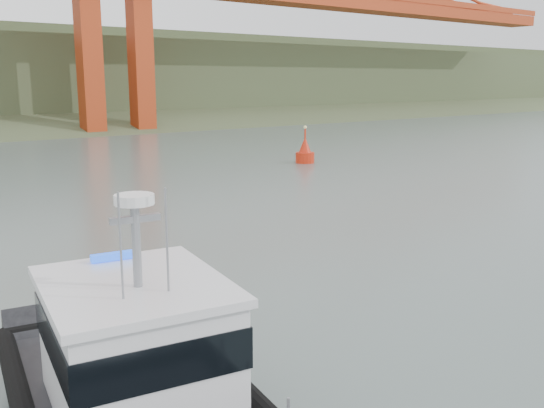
{
  "coord_description": "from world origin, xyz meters",
  "views": [
    {
      "loc": [
        -15.4,
        -11.91,
        7.94
      ],
      "look_at": [
        0.94,
        9.47,
        2.4
      ],
      "focal_mm": 40.0,
      "sensor_mm": 36.0,
      "label": 1
    }
  ],
  "objects": [
    {
      "name": "ground",
      "position": [
        0.0,
        0.0,
        0.0
      ],
      "size": [
        400.0,
        400.0,
        0.0
      ],
      "primitive_type": "plane",
      "color": "#485550",
      "rests_on": "ground"
    },
    {
      "name": "patrol_boat",
      "position": [
        -10.53,
        -1.16,
        1.49
      ],
      "size": [
        6.36,
        12.83,
        5.96
      ],
      "rotation": [
        0.0,
        0.0,
        -0.16
      ],
      "color": "black",
      "rests_on": "ground"
    },
    {
      "name": "nav_buoy",
      "position": [
        22.64,
        32.59,
        1.0
      ],
      "size": [
        1.83,
        1.83,
        3.8
      ],
      "color": "red",
      "rests_on": "ground"
    }
  ]
}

